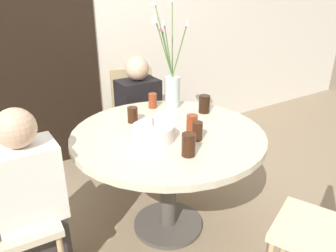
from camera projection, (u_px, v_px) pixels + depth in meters
name	position (u px, v px, depth m)	size (l,w,h in m)	color
ground_plane	(168.00, 225.00, 2.33)	(16.00, 16.00, 0.00)	#89755B
wall_back	(83.00, 19.00, 2.87)	(8.00, 0.05, 2.60)	silver
doorway_panel	(46.00, 55.00, 2.77)	(0.90, 0.01, 2.05)	black
dining_table	(168.00, 150.00, 2.09)	(1.20, 1.20, 0.73)	beige
chair_near_front	(135.00, 113.00, 3.01)	(0.49, 0.49, 0.88)	beige
chair_left_flank	(336.00, 223.00, 1.62)	(0.52, 0.52, 0.88)	beige
birthday_cake	(153.00, 133.00, 1.92)	(0.25, 0.25, 0.14)	white
flower_vase	(170.00, 77.00, 2.38)	(0.26, 0.40, 0.78)	#B2C6C1
side_plate	(168.00, 117.00, 2.26)	(0.17, 0.17, 0.01)	white
drink_glass_0	(133.00, 115.00, 2.16)	(0.07, 0.07, 0.10)	#33190C
drink_glass_1	(153.00, 101.00, 2.42)	(0.06, 0.06, 0.11)	maroon
drink_glass_2	(189.00, 145.00, 1.73)	(0.08, 0.08, 0.13)	#33190C
drink_glass_3	(192.00, 124.00, 2.01)	(0.07, 0.07, 0.11)	maroon
drink_glass_4	(197.00, 131.00, 1.91)	(0.06, 0.06, 0.11)	#33190C
drink_glass_5	(204.00, 104.00, 2.33)	(0.08, 0.08, 0.12)	black
person_boy	(139.00, 119.00, 2.87)	(0.34, 0.24, 1.04)	#383333
person_woman	(31.00, 206.00, 1.75)	(0.34, 0.24, 1.04)	#383333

